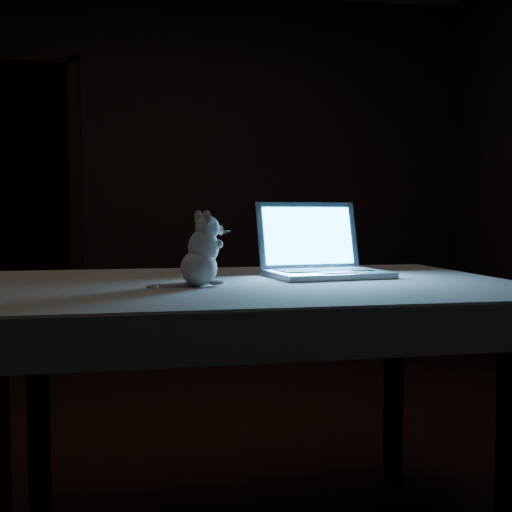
{
  "coord_description": "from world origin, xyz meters",
  "views": [
    {
      "loc": [
        -0.13,
        -2.25,
        0.98
      ],
      "look_at": [
        0.2,
        -0.36,
        0.86
      ],
      "focal_mm": 45.0,
      "sensor_mm": 36.0,
      "label": 1
    }
  ],
  "objects": [
    {
      "name": "back_wall",
      "position": [
        0.0,
        2.5,
        1.3
      ],
      "size": [
        4.5,
        0.04,
        2.6
      ],
      "primitive_type": "cube",
      "color": "black",
      "rests_on": "ground"
    },
    {
      "name": "floor",
      "position": [
        0.0,
        0.0,
        0.0
      ],
      "size": [
        5.0,
        5.0,
        0.0
      ],
      "primitive_type": "plane",
      "color": "black",
      "rests_on": "ground"
    },
    {
      "name": "laptop",
      "position": [
        0.43,
        -0.32,
        0.91
      ],
      "size": [
        0.4,
        0.37,
        0.24
      ],
      "primitive_type": null,
      "rotation": [
        0.0,
        0.0,
        0.16
      ],
      "color": "#B3B4B9",
      "rests_on": "tablecloth"
    },
    {
      "name": "table",
      "position": [
        0.16,
        -0.43,
        0.39
      ],
      "size": [
        1.49,
        0.98,
        0.78
      ],
      "primitive_type": null,
      "rotation": [
        0.0,
        0.0,
        0.03
      ],
      "color": "black",
      "rests_on": "floor"
    },
    {
      "name": "tablecloth",
      "position": [
        0.24,
        -0.42,
        0.74
      ],
      "size": [
        1.8,
        1.43,
        0.11
      ],
      "primitive_type": null,
      "rotation": [
        0.0,
        0.0,
        0.27
      ],
      "color": "beige",
      "rests_on": "table"
    },
    {
      "name": "plush_mouse",
      "position": [
        0.02,
        -0.52,
        0.89
      ],
      "size": [
        0.2,
        0.2,
        0.2
      ],
      "primitive_type": null,
      "rotation": [
        0.0,
        0.0,
        0.51
      ],
      "color": "silver",
      "rests_on": "tablecloth"
    },
    {
      "name": "doorway",
      "position": [
        -1.1,
        2.5,
        1.06
      ],
      "size": [
        1.06,
        0.36,
        2.13
      ],
      "primitive_type": null,
      "color": "black",
      "rests_on": "back_wall"
    }
  ]
}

